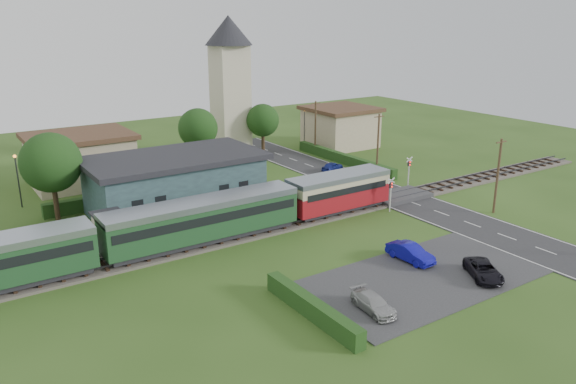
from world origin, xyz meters
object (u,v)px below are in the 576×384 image
station_building (175,183)px  house_west (81,158)px  car_on_road (332,166)px  train (165,227)px  pedestrian_far (135,231)px  crossing_signal_far (409,167)px  pedestrian_near (278,202)px  car_park_dark (484,270)px  equipment_hut (109,228)px  car_park_silver (373,303)px  crossing_signal_near (391,190)px  car_park_blue (410,253)px  church_tower (230,76)px  house_east (340,126)px

station_building → house_west: size_ratio=1.48×
station_building → car_on_road: size_ratio=5.12×
train → pedestrian_far: 3.14m
train → car_on_road: bearing=25.0°
crossing_signal_far → pedestrian_near: crossing_signal_far is taller
station_building → car_on_road: (20.73, 2.84, -2.11)m
station_building → crossing_signal_far: (23.60, -6.60, -0.55)m
station_building → house_west: bearing=109.6°
house_west → car_park_dark: bearing=-66.6°
equipment_hut → pedestrian_far: 1.95m
equipment_hut → train: size_ratio=0.06×
house_west → pedestrian_near: (12.08, -20.57, -1.50)m
house_west → car_park_silver: 39.36m
crossing_signal_near → crossing_signal_far: (7.20, 4.80, 0.00)m
train → car_park_blue: train is taller
crossing_signal_far → car_park_dark: size_ratio=0.84×
church_tower → crossing_signal_far: 26.39m
church_tower → pedestrian_far: (-21.20, -23.42, -8.90)m
church_tower → car_park_dark: church_tower is taller
equipment_hut → house_east: size_ratio=0.29×
train → house_east: (34.63, 22.00, 0.62)m
station_building → pedestrian_near: (7.08, -6.57, -1.40)m
car_on_road → car_park_silver: size_ratio=0.88×
house_west → car_park_dark: house_west is taller
train → car_park_silver: train is taller
house_west → car_park_blue: size_ratio=2.78×
equipment_hut → car_park_dark: equipment_hut is taller
house_east → car_park_silver: house_east is taller
equipment_hut → crossing_signal_far: size_ratio=0.78×
church_tower → car_park_silver: (-12.50, -41.58, -9.63)m
house_east → car_park_blue: (-20.20, -33.50, -2.08)m
equipment_hut → car_park_silver: 21.55m
house_east → train: bearing=-147.6°
equipment_hut → pedestrian_far: (1.80, -0.62, -0.43)m
station_building → crossing_signal_far: station_building is taller
car_on_road → house_east: bearing=-60.9°
car_park_blue → station_building: bearing=112.3°
house_east → car_on_road: house_east is taller
crossing_signal_near → crossing_signal_far: same height
house_west → car_park_dark: size_ratio=2.77×
house_west → house_east: same height
car_on_road → pedestrian_near: size_ratio=1.85×
car_park_blue → car_park_dark: car_park_blue is taller
equipment_hut → house_east: house_east is taller
car_park_dark → pedestrian_far: bearing=165.0°
car_park_silver → car_park_dark: size_ratio=0.91×
car_on_road → crossing_signal_far: bearing=178.4°
church_tower → house_west: size_ratio=1.63×
house_west → car_on_road: house_west is taller
crossing_signal_far → crossing_signal_near: bearing=-146.3°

